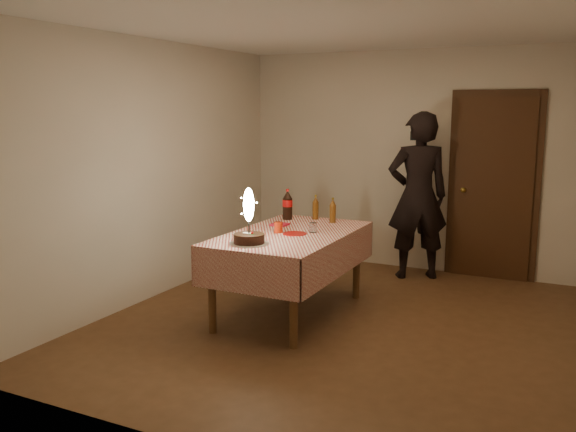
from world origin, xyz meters
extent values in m
cube|color=brown|center=(0.00, 0.00, 0.00)|extent=(4.00, 4.50, 0.01)
cube|color=beige|center=(0.00, 2.25, 1.30)|extent=(4.00, 0.04, 2.60)
cube|color=beige|center=(0.00, -2.25, 1.30)|extent=(4.00, 0.04, 2.60)
cube|color=beige|center=(-2.00, 0.00, 1.30)|extent=(0.04, 4.50, 2.60)
cube|color=silver|center=(0.00, 0.00, 2.60)|extent=(4.00, 4.50, 0.04)
cube|color=#472814|center=(1.00, 2.22, 1.02)|extent=(0.85, 0.05, 2.05)
sphere|color=#B28C33|center=(0.68, 2.17, 1.00)|extent=(0.06, 0.06, 0.06)
cube|color=brown|center=(-0.49, 0.07, 0.75)|extent=(0.90, 1.60, 0.04)
cylinder|color=brown|center=(-0.88, -0.67, 0.37)|extent=(0.07, 0.07, 0.73)
cylinder|color=brown|center=(-0.10, -0.67, 0.37)|extent=(0.07, 0.07, 0.73)
cylinder|color=brown|center=(-0.88, 0.81, 0.37)|extent=(0.07, 0.07, 0.73)
cylinder|color=brown|center=(-0.10, 0.81, 0.37)|extent=(0.07, 0.07, 0.73)
cube|color=white|center=(-0.49, 0.07, 0.78)|extent=(1.02, 1.72, 0.01)
cube|color=white|center=(-0.49, -0.79, 0.60)|extent=(1.02, 0.01, 0.34)
cube|color=white|center=(-0.49, 0.92, 0.60)|extent=(1.02, 0.01, 0.34)
cube|color=white|center=(-1.00, 0.07, 0.60)|extent=(0.01, 1.72, 0.34)
cube|color=white|center=(0.01, 0.07, 0.60)|extent=(0.01, 1.72, 0.34)
cylinder|color=white|center=(-0.60, -0.51, 0.79)|extent=(0.33, 0.33, 0.01)
cylinder|color=black|center=(-0.60, -0.51, 0.83)|extent=(0.26, 0.26, 0.08)
cylinder|color=white|center=(-0.62, -0.49, 0.87)|extent=(0.07, 0.07, 0.00)
sphere|color=red|center=(-0.57, -0.52, 0.88)|extent=(0.02, 0.02, 0.02)
cube|color=#19721E|center=(-0.55, -0.53, 0.87)|extent=(0.02, 0.01, 0.00)
cube|color=#19721E|center=(-0.58, -0.53, 0.87)|extent=(0.01, 0.02, 0.00)
cylinder|color=#262628|center=(-0.60, -0.51, 0.93)|extent=(0.01, 0.01, 0.12)
ellipsoid|color=#FFF2BF|center=(-0.60, -0.51, 1.12)|extent=(0.09, 0.09, 0.29)
sphere|color=white|center=(-0.60, -0.51, 1.01)|extent=(0.04, 0.04, 0.04)
cylinder|color=#B10F0C|center=(-0.43, 0.03, 0.79)|extent=(0.22, 0.22, 0.01)
cylinder|color=#A7250B|center=(-0.59, 0.01, 0.84)|extent=(0.08, 0.08, 0.10)
cylinder|color=silver|center=(-0.31, 0.17, 0.83)|extent=(0.07, 0.07, 0.09)
cube|color=red|center=(-0.74, 0.33, 0.80)|extent=(0.15, 0.15, 0.02)
cylinder|color=black|center=(-0.82, 0.67, 0.90)|extent=(0.10, 0.10, 0.22)
cylinder|color=red|center=(-0.82, 0.67, 0.96)|extent=(0.10, 0.10, 0.07)
cone|color=black|center=(-0.82, 0.67, 1.05)|extent=(0.10, 0.10, 0.08)
cylinder|color=red|center=(-0.82, 0.67, 1.09)|extent=(0.03, 0.03, 0.02)
cylinder|color=#623810|center=(-0.56, 0.80, 0.88)|extent=(0.06, 0.06, 0.18)
cone|color=#623810|center=(-0.56, 0.80, 1.00)|extent=(0.06, 0.06, 0.06)
cylinder|color=olive|center=(-0.56, 0.80, 1.03)|extent=(0.02, 0.02, 0.02)
cylinder|color=#623810|center=(-0.33, 0.70, 0.88)|extent=(0.06, 0.06, 0.18)
cone|color=#623810|center=(-0.33, 0.70, 1.00)|extent=(0.06, 0.06, 0.06)
cylinder|color=olive|center=(-0.33, 0.70, 1.03)|extent=(0.02, 0.02, 0.02)
imported|color=black|center=(0.24, 1.85, 0.94)|extent=(0.82, 0.73, 1.89)
cube|color=black|center=(0.18, 1.96, 1.61)|extent=(0.16, 0.14, 0.10)
cylinder|color=black|center=(0.14, 2.03, 1.61)|extent=(0.11, 0.11, 0.08)
camera|label=1|loc=(1.93, -4.90, 1.93)|focal=38.00mm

